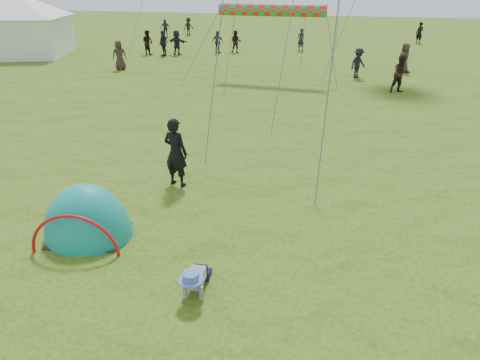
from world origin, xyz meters
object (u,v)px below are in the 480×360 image
(event_marquee, at_px, (16,22))
(standing_adult, at_px, (176,153))
(crawling_toddler, at_px, (195,279))
(popup_tent, at_px, (89,236))

(event_marquee, bearing_deg, standing_adult, -63.43)
(crawling_toddler, xyz_separation_m, popup_tent, (-2.80, 0.99, -0.29))
(crawling_toddler, bearing_deg, event_marquee, 130.02)
(popup_tent, distance_m, standing_adult, 3.04)
(standing_adult, bearing_deg, event_marquee, -30.08)
(popup_tent, relative_size, event_marquee, 0.35)
(crawling_toddler, bearing_deg, standing_adult, 111.68)
(popup_tent, xyz_separation_m, event_marquee, (-19.52, 19.63, 2.28))
(crawling_toddler, height_order, event_marquee, event_marquee)
(crawling_toddler, xyz_separation_m, event_marquee, (-22.32, 20.63, 2.00))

